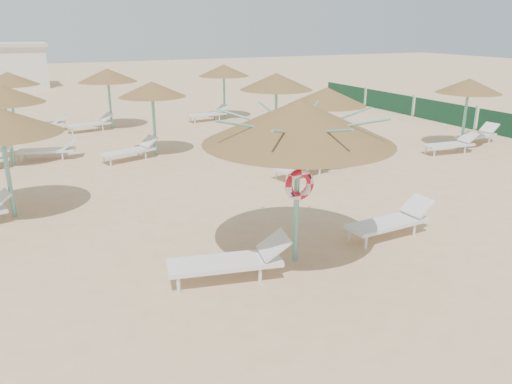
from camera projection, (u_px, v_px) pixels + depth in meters
name	position (u px, v px, depth m)	size (l,w,h in m)	color
ground	(299.00, 264.00, 9.95)	(120.00, 120.00, 0.00)	#D6AF82
main_palapa	(299.00, 122.00, 9.21)	(3.62, 3.62, 3.24)	#65B0A2
lounger_main_a	(233.00, 260.00, 9.24)	(2.35, 1.15, 0.82)	silver
lounger_main_b	(393.00, 220.00, 11.17)	(2.15, 0.74, 0.77)	silver
palapa_field	(175.00, 89.00, 18.46)	(20.02, 13.37, 2.73)	#65B0A2
windbreak_fence	(444.00, 113.00, 24.08)	(0.08, 19.84, 1.10)	#1C5538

